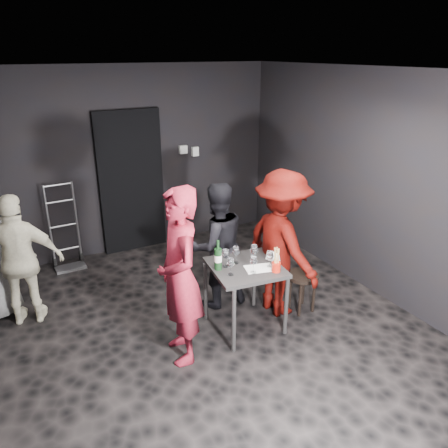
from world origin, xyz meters
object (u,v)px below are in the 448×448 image
server_red (179,262)px  woman_black (216,245)px  man_maroon (282,235)px  wine_bottle (218,258)px  tasting_table (245,274)px  bystander_cream (21,261)px  stool (303,281)px  breadstick_cup (276,260)px  hand_truck (68,252)px

server_red → woman_black: server_red is taller
man_maroon → wine_bottle: man_maroon is taller
server_red → man_maroon: bearing=107.0°
server_red → wine_bottle: size_ratio=6.36×
tasting_table → bystander_cream: bystander_cream is taller
server_red → woman_black: bearing=140.8°
wine_bottle → stool: bearing=-5.6°
tasting_table → breadstick_cup: (0.21, -0.25, 0.23)m
woman_black → man_maroon: size_ratio=0.79×
hand_truck → wine_bottle: (1.16, -2.36, 0.65)m
bystander_cream → wine_bottle: 2.15m
man_maroon → wine_bottle: bearing=88.2°
man_maroon → bystander_cream: size_ratio=1.28×
woman_black → wine_bottle: 0.59m
tasting_table → server_red: bearing=-171.5°
bystander_cream → breadstick_cup: bystander_cream is taller
stool → breadstick_cup: bearing=-158.0°
hand_truck → wine_bottle: 2.71m
stool → bystander_cream: 3.13m
tasting_table → wine_bottle: size_ratio=2.30×
server_red → tasting_table: bearing=106.0°
tasting_table → wine_bottle: 0.37m
woman_black → bystander_cream: bearing=-15.3°
tasting_table → wine_bottle: wine_bottle is taller
stool → server_red: size_ratio=0.23×
server_red → bystander_cream: (-1.28, 1.37, -0.29)m
server_red → wine_bottle: 0.56m
hand_truck → bystander_cream: 1.43m
man_maroon → breadstick_cup: man_maroon is taller
woman_black → stool: bearing=144.3°
server_red → breadstick_cup: server_red is taller
man_maroon → stool: bearing=-124.5°
woman_black → man_maroon: man_maroon is taller
stool → breadstick_cup: (-0.55, -0.22, 0.50)m
tasting_table → bystander_cream: bearing=148.8°
tasting_table → server_red: (-0.79, -0.12, 0.38)m
breadstick_cup → woman_black: bearing=106.3°
tasting_table → breadstick_cup: bearing=-50.4°
man_maroon → breadstick_cup: 0.48m
woman_black → bystander_cream: 2.14m
hand_truck → woman_black: woman_black is taller
hand_truck → server_red: (0.66, -2.55, 0.82)m
server_red → breadstick_cup: 1.03m
stool → wine_bottle: wine_bottle is taller
breadstick_cup → stool: bearing=22.0°
tasting_table → hand_truck: bearing=120.8°
woman_black → bystander_cream: woman_black is taller
hand_truck → woman_black: (1.41, -1.83, 0.54)m
wine_bottle → hand_truck: bearing=116.2°
tasting_table → server_red: 0.89m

